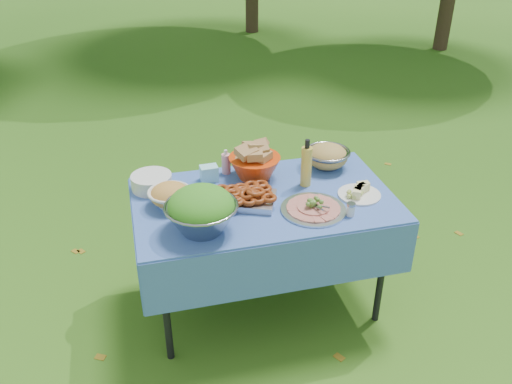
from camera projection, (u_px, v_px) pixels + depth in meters
ground at (263, 301)px, 3.43m from camera, size 80.00×80.00×0.00m
picnic_table at (264, 253)px, 3.24m from camera, size 1.46×0.86×0.76m
salad_bowl at (201, 210)px, 2.71m from camera, size 0.37×0.37×0.24m
pasta_bowl_white at (170, 195)px, 2.96m from camera, size 0.29×0.29×0.13m
plate_stack at (152, 182)px, 3.13m from camera, size 0.29×0.29×0.09m
wipes_box at (209, 173)px, 3.21m from camera, size 0.11×0.08×0.09m
sanitizer_bottle at (226, 162)px, 3.28m from camera, size 0.07×0.07×0.15m
bread_bowl at (255, 162)px, 3.22m from camera, size 0.33×0.33×0.21m
pasta_bowl_steel at (327, 156)px, 3.35m from camera, size 0.34×0.34×0.15m
fried_tray at (245, 197)px, 2.99m from camera, size 0.39×0.34×0.08m
charcuterie_platter at (314, 204)px, 2.92m from camera, size 0.44×0.44×0.08m
oil_bottle at (306, 163)px, 3.11m from camera, size 0.08×0.08×0.29m
cheese_plate at (360, 190)px, 3.06m from camera, size 0.31×0.31×0.07m
shaker at (351, 209)px, 2.88m from camera, size 0.06×0.06×0.08m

